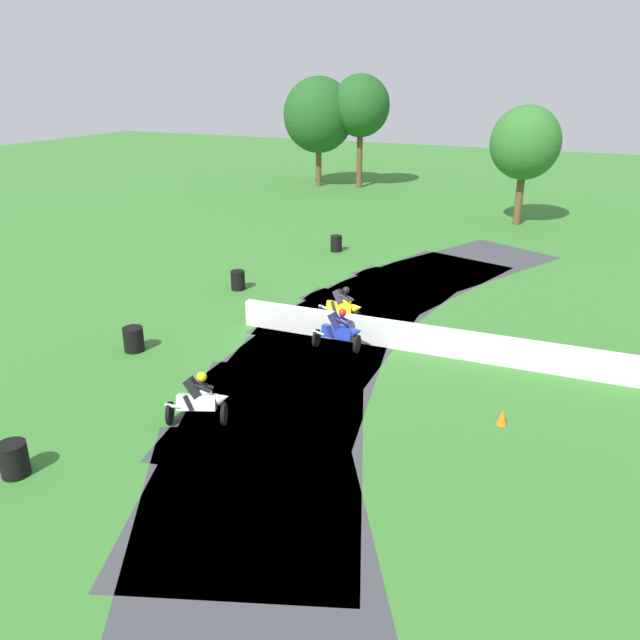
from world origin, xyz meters
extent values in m
plane|color=#38752D|center=(0.00, 0.00, 0.00)|extent=(120.00, 120.00, 0.00)
cube|color=#3D3D42|center=(2.14, 10.42, 0.00)|extent=(8.37, 10.66, 0.01)
cube|color=#3D3D42|center=(0.88, 7.08, 0.00)|extent=(7.20, 10.50, 0.01)
cube|color=#3D3D42|center=(0.16, 3.57, 0.00)|extent=(5.85, 10.06, 0.01)
cube|color=#3D3D42|center=(0.02, 0.00, 0.00)|extent=(5.11, 9.74, 0.01)
cube|color=#3D3D42|center=(0.44, -3.55, 0.00)|extent=(6.54, 10.31, 0.01)
cube|color=#3D3D42|center=(1.43, -6.98, 0.00)|extent=(7.80, 10.61, 0.01)
cube|color=#3D3D42|center=(2.96, -10.22, 0.00)|extent=(8.86, 10.65, 0.01)
cube|color=white|center=(5.99, 0.24, 0.45)|extent=(18.17, 1.02, 0.90)
cylinder|color=black|center=(0.57, 1.21, 0.29)|extent=(0.15, 0.74, 0.73)
cylinder|color=black|center=(-0.82, 1.32, 0.29)|extent=(0.15, 0.74, 0.73)
cube|color=yellow|center=(-0.12, 1.34, 0.58)|extent=(1.03, 0.45, 0.46)
ellipsoid|color=yellow|center=(0.07, 1.39, 0.83)|extent=(0.46, 0.37, 0.30)
cone|color=yellow|center=(0.56, 1.32, 0.70)|extent=(0.41, 0.40, 0.47)
cylinder|color=#B2B2B7|center=(-0.73, 1.25, 0.53)|extent=(0.42, 0.16, 0.18)
cube|color=#28282D|center=(-0.19, 1.45, 0.95)|extent=(0.51, 0.44, 0.62)
sphere|color=black|center=(0.03, 1.50, 1.22)|extent=(0.26, 0.26, 0.26)
cylinder|color=#28282D|center=(0.10, 1.60, 0.93)|extent=(0.43, 0.17, 0.24)
cylinder|color=#28282D|center=(0.08, 1.26, 1.02)|extent=(0.43, 0.17, 0.24)
cylinder|color=#28282D|center=(-0.28, 1.54, 0.55)|extent=(0.27, 0.22, 0.42)
cylinder|color=#28282D|center=(-0.31, 1.19, 0.65)|extent=(0.27, 0.22, 0.42)
cylinder|color=black|center=(1.39, -0.82, 0.30)|extent=(0.14, 0.69, 0.69)
cylinder|color=black|center=(-0.01, -0.91, 0.30)|extent=(0.14, 0.69, 0.69)
cube|color=#1E38B2|center=(0.69, -0.81, 0.59)|extent=(1.02, 0.41, 0.44)
ellipsoid|color=#1E38B2|center=(0.86, -0.76, 0.85)|extent=(0.46, 0.34, 0.28)
cone|color=#1E38B2|center=(1.36, -0.75, 0.71)|extent=(0.41, 0.39, 0.45)
cylinder|color=#B2B2B7|center=(0.10, -0.98, 0.53)|extent=(0.41, 0.12, 0.17)
cube|color=#1E1E4C|center=(0.60, -0.76, 0.97)|extent=(0.52, 0.38, 0.61)
sphere|color=red|center=(0.82, -0.70, 1.25)|extent=(0.26, 0.26, 0.26)
cylinder|color=#1E1E4C|center=(0.87, -0.56, 0.96)|extent=(0.43, 0.11, 0.24)
cylinder|color=#1E1E4C|center=(0.89, -0.91, 1.02)|extent=(0.43, 0.11, 0.24)
cylinder|color=#1E1E4C|center=(0.50, -0.64, 0.58)|extent=(0.28, 0.17, 0.42)
cylinder|color=#1E1E4C|center=(0.52, -1.00, 0.64)|extent=(0.28, 0.17, 0.42)
cylinder|color=black|center=(-0.07, -6.40, 0.29)|extent=(0.37, 0.71, 0.73)
cylinder|color=black|center=(-1.36, -6.94, 0.29)|extent=(0.37, 0.71, 0.73)
cube|color=silver|center=(-0.74, -6.60, 0.58)|extent=(1.07, 0.73, 0.46)
ellipsoid|color=silver|center=(-0.60, -6.48, 0.83)|extent=(0.53, 0.48, 0.30)
cone|color=silver|center=(-0.13, -6.31, 0.70)|extent=(0.50, 0.44, 0.47)
cylinder|color=#B2B2B7|center=(-1.24, -6.96, 0.53)|extent=(0.41, 0.24, 0.18)
cube|color=black|center=(-0.85, -6.55, 0.95)|extent=(0.60, 0.39, 0.62)
sphere|color=yellow|center=(-0.68, -6.40, 1.22)|extent=(0.26, 0.26, 0.26)
cylinder|color=black|center=(-0.66, -6.27, 0.93)|extent=(0.43, 0.23, 0.24)
cylinder|color=black|center=(-0.53, -6.59, 1.02)|extent=(0.43, 0.23, 0.24)
cylinder|color=black|center=(-0.98, -6.51, 0.56)|extent=(0.32, 0.16, 0.42)
cylinder|color=black|center=(-0.84, -6.83, 0.65)|extent=(0.32, 0.16, 0.42)
cylinder|color=black|center=(-4.13, 10.28, 0.10)|extent=(0.57, 0.57, 0.20)
cylinder|color=black|center=(-4.13, 10.28, 0.30)|extent=(0.57, 0.57, 0.20)
cylinder|color=black|center=(-4.13, 10.28, 0.50)|extent=(0.57, 0.57, 0.20)
cylinder|color=black|center=(-4.13, 10.28, 0.70)|extent=(0.57, 0.57, 0.20)
cylinder|color=black|center=(-5.45, 3.06, 0.10)|extent=(0.58, 0.58, 0.20)
cylinder|color=black|center=(-5.45, 3.06, 0.30)|extent=(0.58, 0.58, 0.20)
cylinder|color=black|center=(-5.45, 3.06, 0.50)|extent=(0.58, 0.58, 0.20)
cylinder|color=black|center=(-5.45, 3.06, 0.70)|extent=(0.58, 0.58, 0.20)
cylinder|color=black|center=(-5.24, -3.68, 0.10)|extent=(0.65, 0.65, 0.20)
cylinder|color=black|center=(-5.24, -3.68, 0.30)|extent=(0.65, 0.65, 0.20)
cylinder|color=black|center=(-5.24, -3.68, 0.50)|extent=(0.65, 0.65, 0.20)
cylinder|color=black|center=(-5.24, -3.68, 0.70)|extent=(0.65, 0.65, 0.20)
cylinder|color=black|center=(-3.14, -10.24, 0.10)|extent=(0.63, 0.63, 0.20)
cylinder|color=black|center=(-3.14, -10.24, 0.30)|extent=(0.63, 0.63, 0.20)
cylinder|color=black|center=(-3.14, -10.24, 0.50)|extent=(0.63, 0.63, 0.20)
cylinder|color=black|center=(-3.14, -10.24, 0.70)|extent=(0.63, 0.63, 0.20)
cone|color=orange|center=(6.43, -3.44, 0.22)|extent=(0.28, 0.28, 0.44)
cylinder|color=brown|center=(-13.11, 27.64, 1.54)|extent=(0.44, 0.44, 3.07)
ellipsoid|color=#1E511E|center=(-13.11, 27.64, 5.33)|extent=(5.33, 5.33, 5.59)
cylinder|color=brown|center=(-9.98, 28.33, 2.10)|extent=(0.44, 0.44, 4.20)
ellipsoid|color=#1E511E|center=(-9.98, 28.33, 6.04)|extent=(4.33, 4.33, 4.54)
cylinder|color=brown|center=(3.17, 20.28, 1.51)|extent=(0.44, 0.44, 3.01)
ellipsoid|color=#2D6B28|center=(3.17, 20.28, 4.68)|extent=(3.93, 3.93, 4.13)
camera|label=1|loc=(8.17, -18.43, 8.51)|focal=35.89mm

